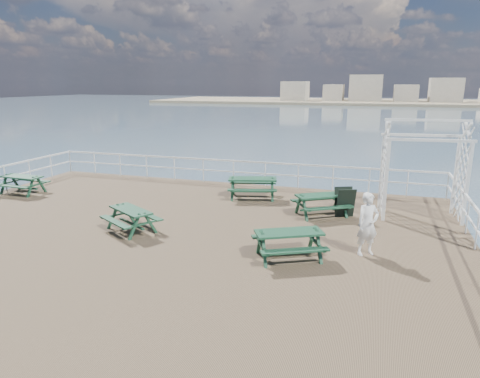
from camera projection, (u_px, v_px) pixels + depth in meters
name	position (u px, v px, depth m)	size (l,w,h in m)	color
ground	(163.00, 237.00, 13.16)	(18.00, 14.00, 0.30)	brown
sea_backdrop	(400.00, 99.00, 133.54)	(300.00, 300.00, 9.20)	#3B5463
railing	(194.00, 186.00, 15.31)	(17.77, 13.76, 1.10)	silver
picnic_table_a	(22.00, 181.00, 17.66)	(1.76, 1.45, 0.83)	#163E26
picnic_table_b	(252.00, 184.00, 16.92)	(2.21, 1.95, 0.92)	#163E26
picnic_table_c	(321.00, 200.00, 14.68)	(2.21, 2.11, 0.84)	#163E26
picnic_table_d	(131.00, 215.00, 13.17)	(2.07, 1.95, 0.79)	#163E26
picnic_table_e	(289.00, 239.00, 11.08)	(2.18, 2.03, 0.84)	#163E26
trellis_arbor	(422.00, 175.00, 14.33)	(2.80, 1.69, 3.32)	silver
sandwich_board	(345.00, 203.00, 14.56)	(0.76, 0.67, 1.03)	black
person	(368.00, 224.00, 11.25)	(0.62, 0.41, 1.70)	white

